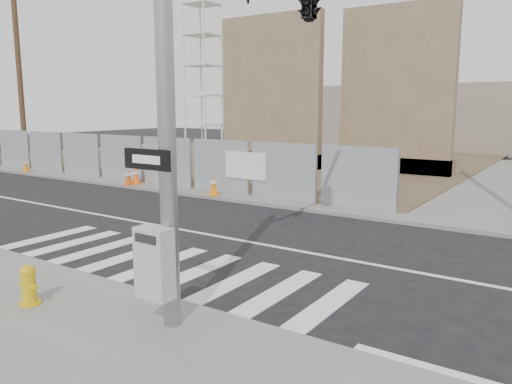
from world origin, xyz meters
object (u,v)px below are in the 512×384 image
Objects in this scene: crane_tower at (202,21)px; traffic_cone_a at (26,165)px; signal_pole at (271,27)px; fire_hydrant at (29,285)px; traffic_cone_c at (136,176)px; traffic_cone_b at (128,177)px; traffic_cone_d at (214,186)px.

crane_tower is 25.72× the size of traffic_cone_a.
fire_hydrant is at bearing -125.53° from signal_pole.
traffic_cone_a is 0.96× the size of traffic_cone_c.
fire_hydrant is (14.99, -22.55, -8.57)m from crane_tower.
traffic_cone_a is 7.48m from traffic_cone_b.
signal_pole reaches higher than traffic_cone_d.
traffic_cone_b is (7.48, 0.00, -0.01)m from traffic_cone_a.
traffic_cone_c is at bearing -61.97° from crane_tower.
crane_tower reaches higher than fire_hydrant.
crane_tower reaches higher than traffic_cone_a.
traffic_cone_d reaches higher than fire_hydrant.
traffic_cone_a is at bearing -94.32° from crane_tower.
crane_tower is at bearing 127.55° from fire_hydrant.
signal_pole is at bearing -18.75° from traffic_cone_a.
traffic_cone_d is at bearing -0.00° from traffic_cone_a.
traffic_cone_a is 1.03× the size of traffic_cone_b.
traffic_cone_d is at bearing 135.64° from signal_pole.
traffic_cone_c reaches higher than fire_hydrant.
signal_pole reaches higher than fire_hydrant.
crane_tower is 24.34× the size of traffic_cone_d.
signal_pole is 10.22× the size of traffic_cone_b.
crane_tower is at bearing 118.03° from traffic_cone_c.
traffic_cone_b is 4.57m from traffic_cone_d.
fire_hydrant is 13.09m from traffic_cone_c.
crane_tower is 28.40m from fire_hydrant.
traffic_cone_a is (-15.96, 9.77, 0.01)m from fire_hydrant.
traffic_cone_b is 0.93× the size of traffic_cone_c.
traffic_cone_d is at bearing -49.06° from crane_tower.
traffic_cone_c is (-8.35, 10.08, 0.02)m from fire_hydrant.
traffic_cone_c reaches higher than traffic_cone_a.
crane_tower reaches higher than signal_pole.
signal_pole is 13.40m from traffic_cone_c.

